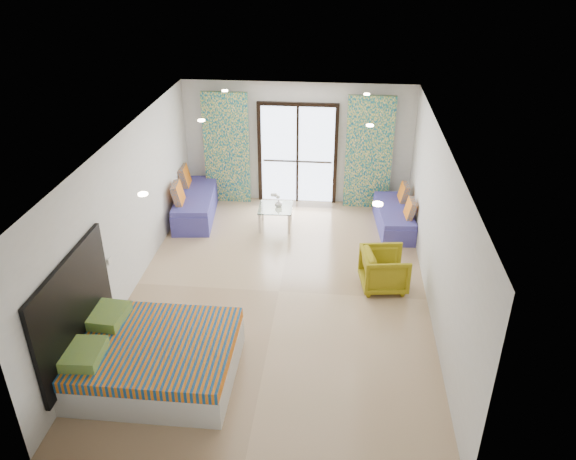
# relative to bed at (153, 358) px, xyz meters

# --- Properties ---
(floor) EXTENTS (5.00, 7.50, 0.01)m
(floor) POSITION_rel_bed_xyz_m (1.48, 2.22, -0.31)
(floor) COLOR #9F805F
(floor) RESTS_ON ground
(ceiling) EXTENTS (5.00, 7.50, 0.01)m
(ceiling) POSITION_rel_bed_xyz_m (1.48, 2.22, 2.39)
(ceiling) COLOR silver
(ceiling) RESTS_ON ground
(wall_back) EXTENTS (5.00, 0.01, 2.70)m
(wall_back) POSITION_rel_bed_xyz_m (1.48, 5.97, 1.04)
(wall_back) COLOR silver
(wall_back) RESTS_ON ground
(wall_front) EXTENTS (5.00, 0.01, 2.70)m
(wall_front) POSITION_rel_bed_xyz_m (1.48, -1.53, 1.04)
(wall_front) COLOR silver
(wall_front) RESTS_ON ground
(wall_left) EXTENTS (0.01, 7.50, 2.70)m
(wall_left) POSITION_rel_bed_xyz_m (-1.02, 2.22, 1.04)
(wall_left) COLOR silver
(wall_left) RESTS_ON ground
(wall_right) EXTENTS (0.01, 7.50, 2.70)m
(wall_right) POSITION_rel_bed_xyz_m (3.98, 2.22, 1.04)
(wall_right) COLOR silver
(wall_right) RESTS_ON ground
(balcony_door) EXTENTS (1.76, 0.08, 2.28)m
(balcony_door) POSITION_rel_bed_xyz_m (1.48, 5.94, 0.95)
(balcony_door) COLOR black
(balcony_door) RESTS_ON floor
(balcony_rail) EXTENTS (1.52, 0.03, 0.04)m
(balcony_rail) POSITION_rel_bed_xyz_m (1.48, 5.95, 0.64)
(balcony_rail) COLOR #595451
(balcony_rail) RESTS_ON balcony_door
(curtain_left) EXTENTS (1.00, 0.10, 2.50)m
(curtain_left) POSITION_rel_bed_xyz_m (-0.07, 5.79, 0.94)
(curtain_left) COLOR silver
(curtain_left) RESTS_ON floor
(curtain_right) EXTENTS (1.00, 0.10, 2.50)m
(curtain_right) POSITION_rel_bed_xyz_m (3.03, 5.79, 0.94)
(curtain_right) COLOR silver
(curtain_right) RESTS_ON floor
(downlight_a) EXTENTS (0.12, 0.12, 0.02)m
(downlight_a) POSITION_rel_bed_xyz_m (0.08, 0.22, 2.36)
(downlight_a) COLOR #FFE0B2
(downlight_a) RESTS_ON ceiling
(downlight_b) EXTENTS (0.12, 0.12, 0.02)m
(downlight_b) POSITION_rel_bed_xyz_m (2.88, 0.22, 2.36)
(downlight_b) COLOR #FFE0B2
(downlight_b) RESTS_ON ceiling
(downlight_c) EXTENTS (0.12, 0.12, 0.02)m
(downlight_c) POSITION_rel_bed_xyz_m (0.08, 3.22, 2.36)
(downlight_c) COLOR #FFE0B2
(downlight_c) RESTS_ON ceiling
(downlight_d) EXTENTS (0.12, 0.12, 0.02)m
(downlight_d) POSITION_rel_bed_xyz_m (2.88, 3.22, 2.36)
(downlight_d) COLOR #FFE0B2
(downlight_d) RESTS_ON ceiling
(downlight_e) EXTENTS (0.12, 0.12, 0.02)m
(downlight_e) POSITION_rel_bed_xyz_m (0.08, 5.22, 2.36)
(downlight_e) COLOR #FFE0B2
(downlight_e) RESTS_ON ceiling
(downlight_f) EXTENTS (0.12, 0.12, 0.02)m
(downlight_f) POSITION_rel_bed_xyz_m (2.88, 5.22, 2.36)
(downlight_f) COLOR #FFE0B2
(downlight_f) RESTS_ON ceiling
(headboard) EXTENTS (0.06, 2.10, 1.50)m
(headboard) POSITION_rel_bed_xyz_m (-0.98, -0.00, 0.74)
(headboard) COLOR black
(headboard) RESTS_ON floor
(switch_plate) EXTENTS (0.02, 0.10, 0.10)m
(switch_plate) POSITION_rel_bed_xyz_m (-0.99, 1.25, 0.74)
(switch_plate) COLOR silver
(switch_plate) RESTS_ON wall_left
(bed) EXTENTS (2.16, 1.77, 0.75)m
(bed) POSITION_rel_bed_xyz_m (0.00, 0.00, 0.00)
(bed) COLOR silver
(bed) RESTS_ON floor
(daybed_left) EXTENTS (0.98, 2.04, 0.97)m
(daybed_left) POSITION_rel_bed_xyz_m (-0.64, 4.92, -0.01)
(daybed_left) COLOR #423E95
(daybed_left) RESTS_ON floor
(daybed_right) EXTENTS (0.79, 1.72, 0.83)m
(daybed_right) POSITION_rel_bed_xyz_m (3.59, 4.79, -0.06)
(daybed_right) COLOR #423E95
(daybed_right) RESTS_ON floor
(coffee_table) EXTENTS (0.71, 0.71, 0.79)m
(coffee_table) POSITION_rel_bed_xyz_m (1.14, 4.60, 0.09)
(coffee_table) COLOR silver
(coffee_table) RESTS_ON floor
(vase) EXTENTS (0.19, 0.19, 0.16)m
(vase) POSITION_rel_bed_xyz_m (1.21, 4.61, 0.22)
(vase) COLOR white
(vase) RESTS_ON coffee_table
(armchair) EXTENTS (0.80, 0.84, 0.77)m
(armchair) POSITION_rel_bed_xyz_m (3.26, 2.54, 0.07)
(armchair) COLOR olive
(armchair) RESTS_ON floor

